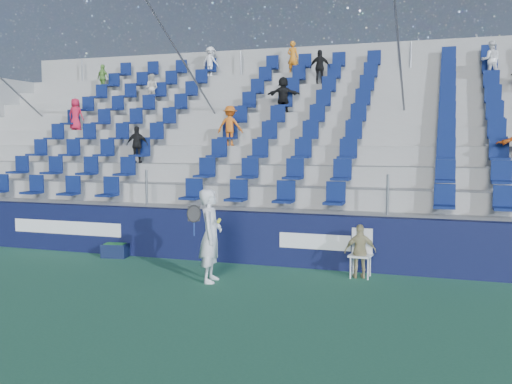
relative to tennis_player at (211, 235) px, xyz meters
The scene contains 7 objects.
ground 1.57m from the tennis_player, 78.99° to the right, with size 70.00×70.00×0.00m, color #2F6E4E.
sponsor_wall 1.96m from the tennis_player, 82.75° to the left, with size 24.00×0.32×1.20m.
grandstand 7.11m from the tennis_player, 88.03° to the left, with size 24.00×8.17×6.63m.
tennis_player is the anchor object (origin of this frame).
line_judge_chair 3.17m from the tennis_player, 26.73° to the left, with size 0.48×0.50×1.00m.
line_judge 3.11m from the tennis_player, 24.16° to the left, with size 0.66×0.27×1.12m, color tan.
ball_bin 3.60m from the tennis_player, 154.52° to the left, with size 0.66×0.49×0.34m.
Camera 1 is at (4.20, -9.21, 2.82)m, focal length 40.00 mm.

